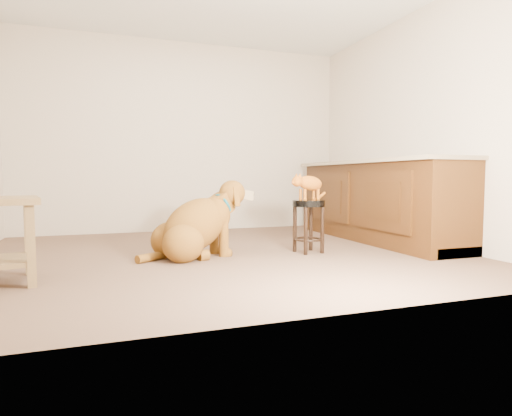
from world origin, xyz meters
name	(u,v)px	position (x,y,z in m)	size (l,w,h in m)	color
floor	(223,254)	(0.00, 0.00, 0.00)	(4.50, 4.00, 0.01)	brown
room_shell	(222,78)	(0.00, 0.00, 1.68)	(4.54, 4.04, 2.62)	beige
cabinet_run	(376,203)	(1.94, 0.30, 0.44)	(0.70, 2.56, 0.94)	#3F220B
padded_stool	(309,215)	(0.82, -0.19, 0.37)	(0.32, 0.32, 0.52)	black
wood_stool	(343,207)	(1.85, 0.88, 0.36)	(0.41, 0.41, 0.69)	brown
golden_retriever	(196,227)	(-0.27, -0.09, 0.28)	(1.18, 0.67, 0.76)	brown
tabby_kitten	(308,184)	(0.81, -0.20, 0.68)	(0.45, 0.22, 0.29)	#94490E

